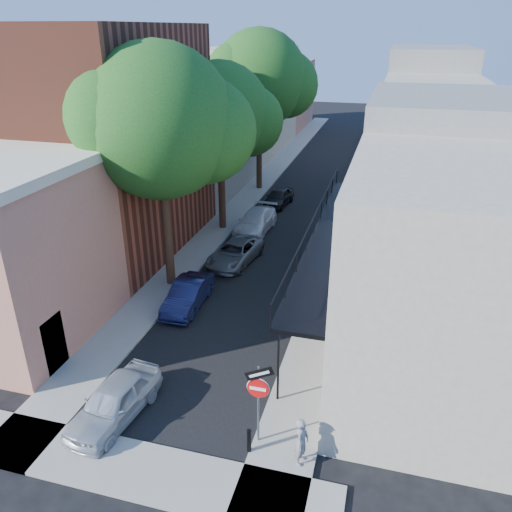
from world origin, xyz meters
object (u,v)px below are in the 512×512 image
Objects in this scene: bollard at (249,441)px; parked_car_a at (114,401)px; sign_post at (258,391)px; parked_car_b at (188,295)px; oak_near at (171,125)px; oak_mid at (227,116)px; parked_car_d at (255,222)px; parked_car_c at (235,253)px; oak_far at (266,80)px; pedestrian at (302,442)px; parked_car_e at (278,197)px.

parked_car_a is (-4.68, 0.34, 0.14)m from bollard.
sign_post reaches higher than parked_car_b.
bollard is 9.25m from parked_car_b.
oak_near is 1.12× the size of oak_mid.
parked_car_d is (1.73, 7.79, -7.21)m from oak_near.
parked_car_a reaches higher than bollard.
parked_car_b is 5.17m from parked_car_c.
sign_post is at bearing -69.14° from oak_mid.
oak_far reaches higher than oak_mid.
pedestrian reaches higher than parked_car_c.
parked_car_c is at bearing 109.26° from bollard.
bollard is 0.17× the size of parked_car_d.
bollard is 19.96m from oak_mid.
oak_mid is (-6.58, 17.26, 5.02)m from sign_post.
oak_near is at bearing 46.01° from pedestrian.
parked_car_d is (1.72, -9.22, -7.59)m from oak_far.
oak_mid reaches higher than pedestrian.
bollard is at bearing -70.10° from oak_mid.
sign_post is 0.82× the size of parked_car_e.
parked_car_c is at bearing -83.93° from parked_car_e.
bollard is at bearing -72.56° from parked_car_d.
parked_car_b reaches higher than parked_car_c.
parked_car_a is at bearing -84.21° from parked_car_e.
parked_car_e is at bearing 68.72° from oak_mid.
parked_car_c is at bearing -68.44° from oak_mid.
oak_far is at bearing 89.59° from oak_mid.
parked_car_d is 18.62m from pedestrian.
pedestrian is (7.94, -26.77, -7.35)m from oak_far.
parked_car_e is at bearing 95.89° from parked_car_a.
parked_car_b is 0.89× the size of parked_car_c.
sign_post is at bearing -72.01° from parked_car_e.
parked_car_c is at bearing -85.46° from parked_car_d.
bollard is 0.22× the size of parked_car_e.
parked_car_c is at bearing 81.40° from parked_car_b.
oak_near is 7.28× the size of pedestrian.
parked_car_a is 22.58m from parked_car_e.
oak_near is 2.48× the size of parked_car_d.
sign_post reaches higher than pedestrian.
oak_mid is 2.61× the size of parked_car_a.
oak_far is 3.05× the size of parked_car_a.
parked_car_a reaches higher than parked_car_e.
oak_near is at bearing -114.02° from parked_car_c.
oak_near is 10.75m from parked_car_d.
oak_far is (-6.51, 26.30, 6.22)m from sign_post.
oak_mid is 2.22× the size of parked_car_d.
sign_post is at bearing 8.19° from parked_car_a.
parked_car_a reaches higher than parked_car_b.
oak_mid is 8.50m from parked_car_e.
parked_car_a is (1.74, -17.39, -6.39)m from oak_mid.
parked_car_b is (1.23, -2.07, -7.25)m from oak_near.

